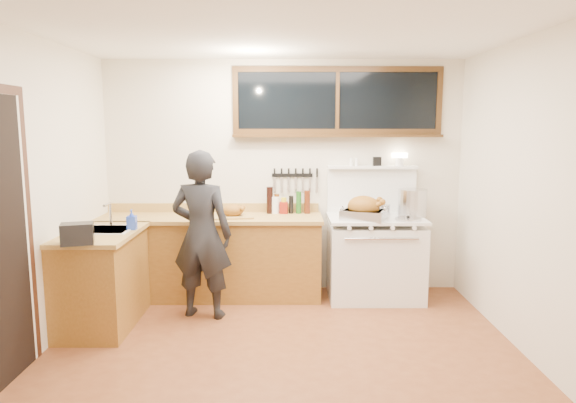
{
  "coord_description": "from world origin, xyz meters",
  "views": [
    {
      "loc": [
        0.04,
        -4.05,
        1.87
      ],
      "look_at": [
        0.05,
        0.85,
        1.15
      ],
      "focal_mm": 32.0,
      "sensor_mm": 36.0,
      "label": 1
    }
  ],
  "objects_px": {
    "vintage_stove": "(375,256)",
    "man": "(202,234)",
    "roast_turkey": "(364,210)",
    "cutting_board": "(233,212)"
  },
  "relations": [
    {
      "from": "man",
      "to": "cutting_board",
      "type": "bearing_deg",
      "value": 63.84
    },
    {
      "from": "man",
      "to": "roast_turkey",
      "type": "distance_m",
      "value": 1.7
    },
    {
      "from": "roast_turkey",
      "to": "cutting_board",
      "type": "bearing_deg",
      "value": 175.37
    },
    {
      "from": "man",
      "to": "cutting_board",
      "type": "relative_size",
      "value": 3.56
    },
    {
      "from": "vintage_stove",
      "to": "man",
      "type": "relative_size",
      "value": 0.95
    },
    {
      "from": "man",
      "to": "roast_turkey",
      "type": "xyz_separation_m",
      "value": [
        1.64,
        0.41,
        0.18
      ]
    },
    {
      "from": "vintage_stove",
      "to": "man",
      "type": "bearing_deg",
      "value": -162.64
    },
    {
      "from": "man",
      "to": "roast_turkey",
      "type": "height_order",
      "value": "man"
    },
    {
      "from": "vintage_stove",
      "to": "roast_turkey",
      "type": "bearing_deg",
      "value": -135.24
    },
    {
      "from": "vintage_stove",
      "to": "roast_turkey",
      "type": "xyz_separation_m",
      "value": [
        -0.15,
        -0.15,
        0.54
      ]
    }
  ]
}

